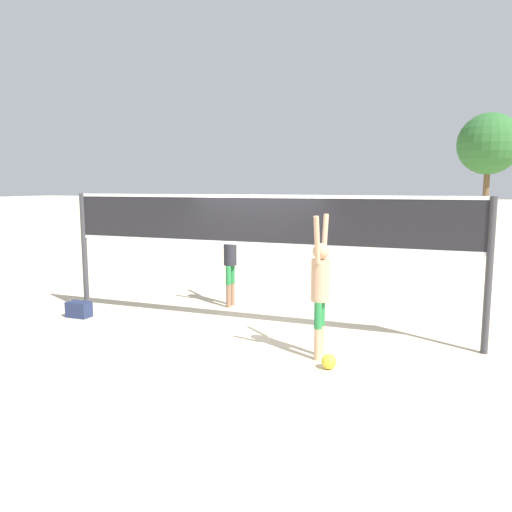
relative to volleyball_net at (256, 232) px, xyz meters
name	(u,v)px	position (x,y,z in m)	size (l,w,h in m)	color
ground_plane	(256,328)	(0.00, 0.00, -1.82)	(200.00, 200.00, 0.00)	beige
volleyball_net	(256,232)	(0.00, 0.00, 0.00)	(7.90, 0.11, 2.49)	#38383D
player_spiker	(320,283)	(1.49, -1.15, -0.64)	(0.28, 0.72, 2.22)	tan
player_blocker	(230,252)	(-1.15, 1.40, -0.61)	(0.28, 0.72, 2.28)	#8C664C
volleyball	(329,362)	(1.74, -1.57, -1.71)	(0.22, 0.22, 0.22)	yellow
gear_bag	(79,309)	(-3.65, -0.54, -1.66)	(0.47, 0.28, 0.31)	navy
parked_car_near	(172,212)	(-16.42, 24.78, -1.13)	(4.23, 2.42, 1.53)	maroon
parked_car_mid	(336,217)	(-3.63, 23.87, -1.22)	(5.08, 2.85, 1.33)	silver
tree_left_cluster	(489,144)	(5.69, 31.34, 3.76)	(4.35, 4.35, 7.79)	brown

